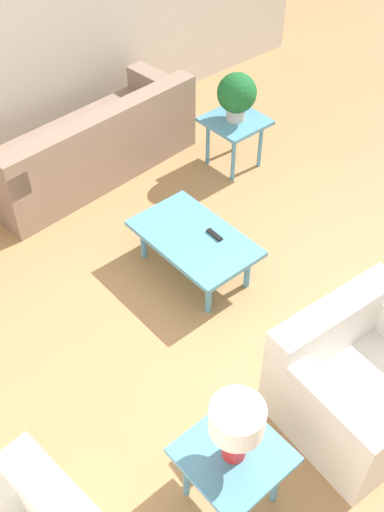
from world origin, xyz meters
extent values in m
plane|color=#A87A4C|center=(0.00, 0.00, 0.00)|extent=(14.00, 14.00, 0.00)
cube|color=silver|center=(3.06, 0.00, 1.35)|extent=(0.12, 7.20, 2.70)
cube|color=gray|center=(2.32, -0.09, 0.21)|extent=(0.97, 2.22, 0.43)
cube|color=gray|center=(2.01, -0.11, 0.60)|extent=(0.36, 2.17, 0.34)
cube|color=gray|center=(2.39, -1.06, 0.54)|extent=(0.82, 0.26, 0.22)
cube|color=silver|center=(-1.14, 0.11, 0.20)|extent=(0.96, 1.07, 0.40)
cube|color=silver|center=(-0.80, 0.08, 0.59)|extent=(0.28, 1.01, 0.38)
cube|color=silver|center=(-1.10, 0.53, 0.52)|extent=(0.89, 0.23, 0.25)
cube|color=teal|center=(0.58, 0.05, 0.36)|extent=(1.02, 0.62, 0.04)
cylinder|color=teal|center=(0.17, -0.16, 0.17)|extent=(0.05, 0.05, 0.34)
cylinder|color=teal|center=(0.99, -0.16, 0.17)|extent=(0.05, 0.05, 0.34)
cylinder|color=teal|center=(0.17, 0.26, 0.17)|extent=(0.05, 0.05, 0.34)
cylinder|color=teal|center=(0.99, 0.26, 0.17)|extent=(0.05, 0.05, 0.34)
cube|color=teal|center=(1.46, -1.23, 0.50)|extent=(0.54, 0.54, 0.04)
cylinder|color=teal|center=(1.28, -1.41, 0.24)|extent=(0.04, 0.04, 0.49)
cylinder|color=teal|center=(1.64, -1.41, 0.24)|extent=(0.04, 0.04, 0.49)
cylinder|color=teal|center=(1.28, -1.05, 0.24)|extent=(0.04, 0.04, 0.49)
cylinder|color=teal|center=(1.64, -1.05, 0.24)|extent=(0.04, 0.04, 0.49)
cube|color=teal|center=(-1.00, 1.14, 0.50)|extent=(0.54, 0.54, 0.04)
cylinder|color=teal|center=(-1.18, 0.96, 0.24)|extent=(0.04, 0.04, 0.49)
cylinder|color=teal|center=(-0.82, 0.96, 0.24)|extent=(0.04, 0.04, 0.49)
cylinder|color=teal|center=(-0.82, 1.33, 0.24)|extent=(0.04, 0.04, 0.49)
cylinder|color=#B2ADA3|center=(1.46, -1.23, 0.58)|extent=(0.18, 0.18, 0.12)
sphere|color=#195B28|center=(1.46, -1.23, 0.80)|extent=(0.37, 0.37, 0.37)
cylinder|color=red|center=(-1.00, 1.14, 0.66)|extent=(0.13, 0.13, 0.27)
cylinder|color=white|center=(-1.00, 1.14, 0.88)|extent=(0.29, 0.29, 0.17)
cube|color=black|center=(0.48, -0.07, 0.39)|extent=(0.16, 0.05, 0.02)
camera|label=1|loc=(-2.05, 2.35, 3.55)|focal=42.00mm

